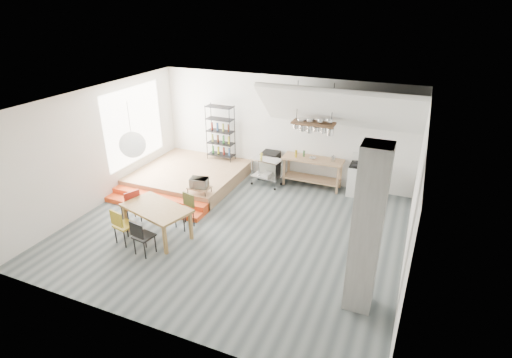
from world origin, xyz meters
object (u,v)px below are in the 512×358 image
at_px(mini_fridge, 270,165).
at_px(stove, 359,179).
at_px(rolling_cart, 267,168).
at_px(dining_table, 156,210).

bearing_deg(mini_fridge, stove, -0.91).
height_order(stove, mini_fridge, stove).
xyz_separation_m(stove, rolling_cart, (-2.70, -0.46, 0.08)).
bearing_deg(rolling_cart, dining_table, -102.83).
relative_size(dining_table, mini_fridge, 2.05).
relative_size(dining_table, rolling_cart, 1.96).
relative_size(rolling_cart, mini_fridge, 1.05).
distance_m(dining_table, rolling_cart, 3.92).
bearing_deg(stove, rolling_cart, -170.41).
relative_size(stove, rolling_cart, 1.27).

